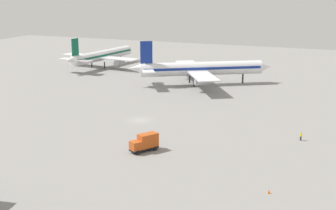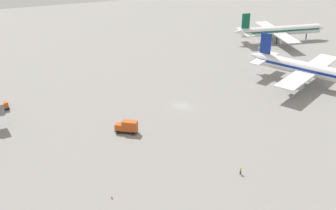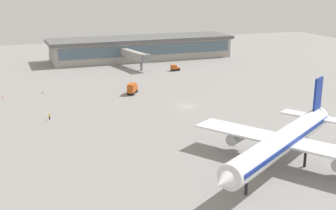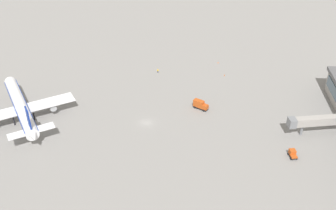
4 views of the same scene
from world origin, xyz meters
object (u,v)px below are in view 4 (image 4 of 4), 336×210
at_px(catering_truck, 200,105).
at_px(safety_cone_near_gate, 224,75).
at_px(baggage_tug, 293,154).
at_px(safety_cone_mid_apron, 218,62).
at_px(airplane_taxiing, 21,107).
at_px(ground_crew_worker, 158,71).

distance_m(catering_truck, safety_cone_near_gate, 27.54).
xyz_separation_m(baggage_tug, safety_cone_mid_apron, (62.35, 20.54, -0.86)).
bearing_deg(baggage_tug, safety_cone_near_gate, 9.95).
distance_m(safety_cone_near_gate, safety_cone_mid_apron, 11.73).
relative_size(airplane_taxiing, safety_cone_near_gate, 68.04).
bearing_deg(safety_cone_mid_apron, airplane_taxiing, 123.82).
xyz_separation_m(airplane_taxiing, baggage_tug, (-14.99, -91.23, -3.92)).
bearing_deg(baggage_tug, catering_truck, 38.59).
height_order(catering_truck, safety_cone_mid_apron, catering_truck).
bearing_deg(ground_crew_worker, safety_cone_near_gate, 53.84).
relative_size(airplane_taxiing, ground_crew_worker, 24.45).
height_order(catering_truck, ground_crew_worker, catering_truck).
distance_m(airplane_taxiing, ground_crew_worker, 58.16).
bearing_deg(baggage_tug, airplane_taxiing, 70.75).
bearing_deg(safety_cone_near_gate, baggage_tug, -160.14).
xyz_separation_m(catering_truck, safety_cone_mid_apron, (37.06, -8.05, -1.40)).
bearing_deg(safety_cone_near_gate, ground_crew_worker, 87.94).
distance_m(baggage_tug, safety_cone_near_gate, 54.04).
distance_m(baggage_tug, safety_cone_mid_apron, 65.65).
relative_size(airplane_taxiing, catering_truck, 7.07).
xyz_separation_m(baggage_tug, ground_crew_worker, (51.83, 46.42, -0.31)).
distance_m(airplane_taxiing, safety_cone_mid_apron, 85.23).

